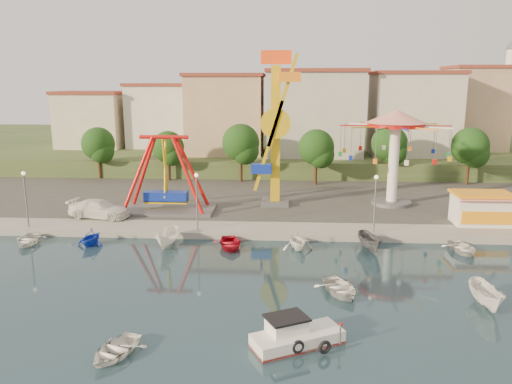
# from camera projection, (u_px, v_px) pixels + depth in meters

# --- Properties ---
(ground) EXTENTS (200.00, 200.00, 0.00)m
(ground) POSITION_uv_depth(u_px,v_px,m) (284.00, 297.00, 32.85)
(ground) COLOR #122834
(ground) RESTS_ON ground
(quay_deck) EXTENTS (200.00, 100.00, 0.60)m
(quay_deck) POSITION_uv_depth(u_px,v_px,m) (285.00, 156.00, 93.22)
(quay_deck) COLOR #9E998E
(quay_deck) RESTS_ON ground
(asphalt_pad) EXTENTS (90.00, 28.00, 0.01)m
(asphalt_pad) POSITION_uv_depth(u_px,v_px,m) (285.00, 191.00, 61.96)
(asphalt_pad) COLOR #4C4944
(asphalt_pad) RESTS_ON quay_deck
(hill_terrace) EXTENTS (200.00, 60.00, 3.00)m
(hill_terrace) POSITION_uv_depth(u_px,v_px,m) (285.00, 146.00, 97.83)
(hill_terrace) COLOR #384C26
(hill_terrace) RESTS_ON ground
(pirate_ship_ride) EXTENTS (10.00, 5.00, 8.00)m
(pirate_ship_ride) POSITION_uv_depth(u_px,v_px,m) (165.00, 176.00, 51.63)
(pirate_ship_ride) COLOR #59595E
(pirate_ship_ride) RESTS_ON quay_deck
(kamikaze_tower) EXTENTS (4.15, 3.10, 16.50)m
(kamikaze_tower) POSITION_uv_depth(u_px,v_px,m) (277.00, 133.00, 53.25)
(kamikaze_tower) COLOR #59595E
(kamikaze_tower) RESTS_ON quay_deck
(wave_swinger) EXTENTS (11.60, 11.60, 10.40)m
(wave_swinger) POSITION_uv_depth(u_px,v_px,m) (395.00, 136.00, 53.66)
(wave_swinger) COLOR #59595E
(wave_swinger) RESTS_ON quay_deck
(booth_left) EXTENTS (5.40, 3.78, 3.08)m
(booth_left) POSITION_uv_depth(u_px,v_px,m) (481.00, 208.00, 47.39)
(booth_left) COLOR white
(booth_left) RESTS_ON quay_deck
(lamp_post_0) EXTENTS (0.14, 0.14, 5.00)m
(lamp_post_0) POSITION_uv_depth(u_px,v_px,m) (26.00, 201.00, 46.22)
(lamp_post_0) COLOR #59595E
(lamp_post_0) RESTS_ON quay_deck
(lamp_post_1) EXTENTS (0.14, 0.14, 5.00)m
(lamp_post_1) POSITION_uv_depth(u_px,v_px,m) (197.00, 203.00, 45.31)
(lamp_post_1) COLOR #59595E
(lamp_post_1) RESTS_ON quay_deck
(lamp_post_2) EXTENTS (0.14, 0.14, 5.00)m
(lamp_post_2) POSITION_uv_depth(u_px,v_px,m) (375.00, 206.00, 44.40)
(lamp_post_2) COLOR #59595E
(lamp_post_2) RESTS_ON quay_deck
(tree_0) EXTENTS (4.60, 4.60, 7.19)m
(tree_0) POSITION_uv_depth(u_px,v_px,m) (98.00, 144.00, 69.19)
(tree_0) COLOR #382314
(tree_0) RESTS_ON quay_deck
(tree_1) EXTENTS (4.35, 4.35, 6.80)m
(tree_1) POSITION_uv_depth(u_px,v_px,m) (168.00, 147.00, 67.96)
(tree_1) COLOR #382314
(tree_1) RESTS_ON quay_deck
(tree_2) EXTENTS (5.02, 5.02, 7.85)m
(tree_2) POSITION_uv_depth(u_px,v_px,m) (241.00, 143.00, 66.82)
(tree_2) COLOR #382314
(tree_2) RESTS_ON quay_deck
(tree_3) EXTENTS (4.68, 4.68, 7.32)m
(tree_3) POSITION_uv_depth(u_px,v_px,m) (316.00, 147.00, 64.92)
(tree_3) COLOR #382314
(tree_3) RESTS_ON quay_deck
(tree_4) EXTENTS (4.86, 4.86, 7.60)m
(tree_4) POSITION_uv_depth(u_px,v_px,m) (389.00, 144.00, 67.22)
(tree_4) COLOR #382314
(tree_4) RESTS_ON quay_deck
(tree_5) EXTENTS (4.83, 4.83, 7.54)m
(tree_5) POSITION_uv_depth(u_px,v_px,m) (470.00, 146.00, 64.89)
(tree_5) COLOR #382314
(tree_5) RESTS_ON quay_deck
(building_0) EXTENTS (9.26, 9.53, 11.87)m
(building_0) POSITION_uv_depth(u_px,v_px,m) (72.00, 114.00, 77.72)
(building_0) COLOR beige
(building_0) RESTS_ON hill_terrace
(building_1) EXTENTS (12.33, 9.01, 8.63)m
(building_1) POSITION_uv_depth(u_px,v_px,m) (157.00, 122.00, 82.57)
(building_1) COLOR silver
(building_1) RESTS_ON hill_terrace
(building_2) EXTENTS (11.95, 9.28, 11.23)m
(building_2) POSITION_uv_depth(u_px,v_px,m) (236.00, 115.00, 82.10)
(building_2) COLOR tan
(building_2) RESTS_ON hill_terrace
(building_3) EXTENTS (12.59, 10.50, 9.20)m
(building_3) POSITION_uv_depth(u_px,v_px,m) (321.00, 123.00, 78.46)
(building_3) COLOR beige
(building_3) RESTS_ON hill_terrace
(building_4) EXTENTS (10.75, 9.23, 9.24)m
(building_4) POSITION_uv_depth(u_px,v_px,m) (403.00, 121.00, 81.00)
(building_4) COLOR beige
(building_4) RESTS_ON hill_terrace
(building_5) EXTENTS (12.77, 10.96, 11.21)m
(building_5) POSITION_uv_depth(u_px,v_px,m) (492.00, 116.00, 78.21)
(building_5) COLOR tan
(building_5) RESTS_ON hill_terrace
(minaret) EXTENTS (2.80, 2.80, 18.00)m
(minaret) POSITION_uv_depth(u_px,v_px,m) (508.00, 90.00, 80.72)
(minaret) COLOR silver
(minaret) RESTS_ON hill_terrace
(cabin_motorboat) EXTENTS (5.25, 3.92, 1.74)m
(cabin_motorboat) POSITION_uv_depth(u_px,v_px,m) (295.00, 337.00, 26.83)
(cabin_motorboat) COLOR white
(cabin_motorboat) RESTS_ON ground
(rowboat_a) EXTENTS (3.83, 4.50, 0.79)m
(rowboat_a) POSITION_uv_depth(u_px,v_px,m) (340.00, 288.00, 33.35)
(rowboat_a) COLOR white
(rowboat_a) RESTS_ON ground
(rowboat_b) EXTENTS (3.39, 4.01, 0.71)m
(rowboat_b) POSITION_uv_depth(u_px,v_px,m) (115.00, 349.00, 25.79)
(rowboat_b) COLOR white
(rowboat_b) RESTS_ON ground
(skiff) EXTENTS (1.53, 3.87, 1.48)m
(skiff) POSITION_uv_depth(u_px,v_px,m) (486.00, 296.00, 31.30)
(skiff) COLOR white
(skiff) RESTS_ON ground
(van) EXTENTS (6.45, 3.45, 1.78)m
(van) POSITION_uv_depth(u_px,v_px,m) (99.00, 209.00, 49.76)
(van) COLOR white
(van) RESTS_ON quay_deck
(moored_boat_0) EXTENTS (3.29, 4.10, 0.75)m
(moored_boat_0) POSITION_uv_depth(u_px,v_px,m) (28.00, 240.00, 43.60)
(moored_boat_0) COLOR white
(moored_boat_0) RESTS_ON ground
(moored_boat_1) EXTENTS (2.91, 3.21, 1.47)m
(moored_boat_1) POSITION_uv_depth(u_px,v_px,m) (91.00, 237.00, 43.20)
(moored_boat_1) COLOR #1636C4
(moored_boat_1) RESTS_ON ground
(moored_boat_2) EXTENTS (1.90, 4.14, 1.55)m
(moored_boat_2) POSITION_uv_depth(u_px,v_px,m) (168.00, 238.00, 42.81)
(moored_boat_2) COLOR white
(moored_boat_2) RESTS_ON ground
(moored_boat_3) EXTENTS (3.44, 4.29, 0.79)m
(moored_boat_3) POSITION_uv_depth(u_px,v_px,m) (230.00, 243.00, 42.58)
(moored_boat_3) COLOR #B50E21
(moored_boat_3) RESTS_ON ground
(moored_boat_4) EXTENTS (3.37, 3.64, 1.58)m
(moored_boat_4) POSITION_uv_depth(u_px,v_px,m) (297.00, 240.00, 42.17)
(moored_boat_4) COLOR white
(moored_boat_4) RESTS_ON ground
(moored_boat_5) EXTENTS (2.18, 3.99, 1.46)m
(moored_boat_5) POSITION_uv_depth(u_px,v_px,m) (370.00, 242.00, 41.84)
(moored_boat_5) COLOR #505055
(moored_boat_5) RESTS_ON ground
(moored_boat_6) EXTENTS (3.04, 3.93, 0.75)m
(moored_boat_6) POSITION_uv_depth(u_px,v_px,m) (463.00, 248.00, 41.48)
(moored_boat_6) COLOR white
(moored_boat_6) RESTS_ON ground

